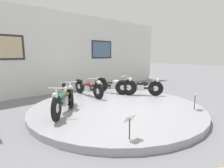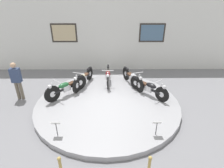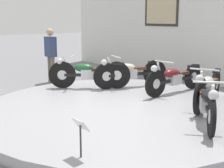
{
  "view_description": "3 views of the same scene",
  "coord_description": "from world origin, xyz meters",
  "px_view_note": "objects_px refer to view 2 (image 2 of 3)",
  "views": [
    {
      "loc": [
        -3.85,
        -4.14,
        1.83
      ],
      "look_at": [
        0.17,
        0.44,
        0.81
      ],
      "focal_mm": 28.0,
      "sensor_mm": 36.0,
      "label": 1
    },
    {
      "loc": [
        0.12,
        -5.92,
        3.79
      ],
      "look_at": [
        0.17,
        -0.01,
        0.91
      ],
      "focal_mm": 28.0,
      "sensor_mm": 36.0,
      "label": 2
    },
    {
      "loc": [
        4.51,
        -3.97,
        1.9
      ],
      "look_at": [
        -0.22,
        -0.03,
        0.58
      ],
      "focal_mm": 50.0,
      "sensor_mm": 36.0,
      "label": 3
    }
  ],
  "objects_px": {
    "motorcycle_black": "(149,87)",
    "info_placard_front_centre": "(157,125)",
    "motorcycle_cream": "(83,78)",
    "motorcycle_maroon": "(108,75)",
    "visitor_standing": "(17,79)",
    "motorcycle_silver": "(133,78)",
    "info_placard_front_left": "(56,125)",
    "motorcycle_green": "(66,87)"
  },
  "relations": [
    {
      "from": "motorcycle_silver",
      "to": "info_placard_front_centre",
      "type": "bearing_deg",
      "value": -84.29
    },
    {
      "from": "motorcycle_maroon",
      "to": "motorcycle_black",
      "type": "distance_m",
      "value": 2.1
    },
    {
      "from": "motorcycle_green",
      "to": "info_placard_front_centre",
      "type": "distance_m",
      "value": 3.92
    },
    {
      "from": "motorcycle_silver",
      "to": "info_placard_front_left",
      "type": "distance_m",
      "value": 4.14
    },
    {
      "from": "motorcycle_maroon",
      "to": "motorcycle_silver",
      "type": "xyz_separation_m",
      "value": [
        1.13,
        -0.35,
        0.02
      ]
    },
    {
      "from": "motorcycle_maroon",
      "to": "info_placard_front_centre",
      "type": "bearing_deg",
      "value": -68.02
    },
    {
      "from": "motorcycle_green",
      "to": "motorcycle_silver",
      "type": "bearing_deg",
      "value": 17.5
    },
    {
      "from": "motorcycle_green",
      "to": "info_placard_front_left",
      "type": "xyz_separation_m",
      "value": [
        0.24,
        -2.35,
        -0.03
      ]
    },
    {
      "from": "motorcycle_green",
      "to": "info_placard_front_left",
      "type": "distance_m",
      "value": 2.36
    },
    {
      "from": "motorcycle_maroon",
      "to": "motorcycle_silver",
      "type": "relative_size",
      "value": 1.03
    },
    {
      "from": "motorcycle_cream",
      "to": "info_placard_front_left",
      "type": "bearing_deg",
      "value": -95.74
    },
    {
      "from": "visitor_standing",
      "to": "motorcycle_silver",
      "type": "bearing_deg",
      "value": 9.7
    },
    {
      "from": "info_placard_front_centre",
      "to": "motorcycle_cream",
      "type": "bearing_deg",
      "value": 128.48
    },
    {
      "from": "motorcycle_maroon",
      "to": "info_placard_front_centre",
      "type": "height_order",
      "value": "motorcycle_maroon"
    },
    {
      "from": "motorcycle_silver",
      "to": "info_placard_front_centre",
      "type": "distance_m",
      "value": 3.26
    },
    {
      "from": "motorcycle_black",
      "to": "info_placard_front_left",
      "type": "distance_m",
      "value": 3.92
    },
    {
      "from": "visitor_standing",
      "to": "motorcycle_black",
      "type": "bearing_deg",
      "value": -0.8
    },
    {
      "from": "info_placard_front_left",
      "to": "info_placard_front_centre",
      "type": "bearing_deg",
      "value": 0.0
    },
    {
      "from": "motorcycle_cream",
      "to": "motorcycle_silver",
      "type": "height_order",
      "value": "motorcycle_silver"
    },
    {
      "from": "motorcycle_cream",
      "to": "motorcycle_silver",
      "type": "bearing_deg",
      "value": 0.02
    },
    {
      "from": "motorcycle_silver",
      "to": "motorcycle_black",
      "type": "relative_size",
      "value": 1.24
    },
    {
      "from": "motorcycle_cream",
      "to": "info_placard_front_centre",
      "type": "height_order",
      "value": "motorcycle_cream"
    },
    {
      "from": "info_placard_front_centre",
      "to": "visitor_standing",
      "type": "distance_m",
      "value": 5.66
    },
    {
      "from": "motorcycle_silver",
      "to": "visitor_standing",
      "type": "distance_m",
      "value": 4.86
    },
    {
      "from": "motorcycle_cream",
      "to": "motorcycle_maroon",
      "type": "height_order",
      "value": "motorcycle_cream"
    },
    {
      "from": "motorcycle_green",
      "to": "info_placard_front_centre",
      "type": "xyz_separation_m",
      "value": [
        3.14,
        -2.35,
        -0.03
      ]
    },
    {
      "from": "motorcycle_black",
      "to": "motorcycle_cream",
      "type": "bearing_deg",
      "value": 162.45
    },
    {
      "from": "motorcycle_cream",
      "to": "motorcycle_green",
      "type": "bearing_deg",
      "value": -122.52
    },
    {
      "from": "motorcycle_black",
      "to": "info_placard_front_centre",
      "type": "bearing_deg",
      "value": -95.87
    },
    {
      "from": "motorcycle_green",
      "to": "info_placard_front_centre",
      "type": "relative_size",
      "value": 3.02
    },
    {
      "from": "motorcycle_maroon",
      "to": "motorcycle_green",
      "type": "bearing_deg",
      "value": -143.7
    },
    {
      "from": "motorcycle_cream",
      "to": "motorcycle_black",
      "type": "distance_m",
      "value": 2.95
    },
    {
      "from": "info_placard_front_left",
      "to": "info_placard_front_centre",
      "type": "relative_size",
      "value": 1.0
    },
    {
      "from": "motorcycle_green",
      "to": "visitor_standing",
      "type": "relative_size",
      "value": 0.97
    },
    {
      "from": "visitor_standing",
      "to": "info_placard_front_left",
      "type": "bearing_deg",
      "value": -47.73
    },
    {
      "from": "motorcycle_green",
      "to": "motorcycle_silver",
      "type": "height_order",
      "value": "motorcycle_green"
    },
    {
      "from": "visitor_standing",
      "to": "motorcycle_maroon",
      "type": "bearing_deg",
      "value": 17.76
    },
    {
      "from": "visitor_standing",
      "to": "motorcycle_cream",
      "type": "bearing_deg",
      "value": 17.88
    },
    {
      "from": "motorcycle_maroon",
      "to": "motorcycle_silver",
      "type": "bearing_deg",
      "value": -17.43
    },
    {
      "from": "motorcycle_maroon",
      "to": "info_placard_front_left",
      "type": "height_order",
      "value": "motorcycle_maroon"
    },
    {
      "from": "motorcycle_cream",
      "to": "motorcycle_silver",
      "type": "relative_size",
      "value": 1.01
    },
    {
      "from": "motorcycle_black",
      "to": "info_placard_front_centre",
      "type": "xyz_separation_m",
      "value": [
        -0.24,
        -2.35,
        -0.01
      ]
    }
  ]
}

